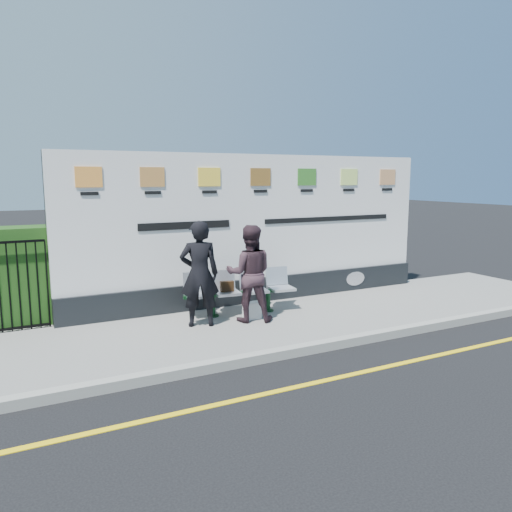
{
  "coord_description": "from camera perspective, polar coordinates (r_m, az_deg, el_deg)",
  "views": [
    {
      "loc": [
        -4.2,
        -5.14,
        2.66
      ],
      "look_at": [
        -0.1,
        2.81,
        1.25
      ],
      "focal_mm": 35.0,
      "sensor_mm": 36.0,
      "label": 1
    }
  ],
  "objects": [
    {
      "name": "pavement",
      "position": [
        9.1,
        1.45,
        -7.65
      ],
      "size": [
        14.0,
        3.0,
        0.12
      ],
      "primitive_type": "cube",
      "color": "slate",
      "rests_on": "ground"
    },
    {
      "name": "kerb",
      "position": [
        7.87,
        6.79,
        -10.31
      ],
      "size": [
        14.0,
        0.18,
        0.14
      ],
      "primitive_type": "cube",
      "color": "gray",
      "rests_on": "ground"
    },
    {
      "name": "ground",
      "position": [
        7.15,
        11.38,
        -13.07
      ],
      "size": [
        80.0,
        80.0,
        0.0
      ],
      "primitive_type": "plane",
      "color": "black"
    },
    {
      "name": "bench",
      "position": [
        9.43,
        -1.72,
        -5.27
      ],
      "size": [
        2.14,
        0.81,
        0.45
      ],
      "primitive_type": null,
      "rotation": [
        0.0,
        0.0,
        -0.13
      ],
      "color": "silver",
      "rests_on": "pavement"
    },
    {
      "name": "yellow_line",
      "position": [
        7.15,
        11.38,
        -13.04
      ],
      "size": [
        14.0,
        0.1,
        0.01
      ],
      "primitive_type": "cube",
      "color": "yellow",
      "rests_on": "ground"
    },
    {
      "name": "billboard",
      "position": [
        10.22,
        0.3,
        1.99
      ],
      "size": [
        8.0,
        0.3,
        3.0
      ],
      "color": "black",
      "rests_on": "pavement"
    },
    {
      "name": "carrier_bag_white",
      "position": [
        9.1,
        -0.46,
        -6.25
      ],
      "size": [
        0.31,
        0.18,
        0.31
      ],
      "primitive_type": "cube",
      "color": "white",
      "rests_on": "pavement"
    },
    {
      "name": "handbag_brown",
      "position": [
        9.27,
        -3.34,
        -3.48
      ],
      "size": [
        0.26,
        0.14,
        0.19
      ],
      "primitive_type": "cube",
      "rotation": [
        0.0,
        0.0,
        -0.16
      ],
      "color": "black",
      "rests_on": "bench"
    },
    {
      "name": "woman_left",
      "position": [
        8.57,
        -6.49,
        -2.04
      ],
      "size": [
        0.77,
        0.62,
        1.83
      ],
      "primitive_type": "imported",
      "rotation": [
        0.0,
        0.0,
        2.83
      ],
      "color": "black",
      "rests_on": "pavement"
    },
    {
      "name": "woman_right",
      "position": [
        8.82,
        -0.75,
        -2.0
      ],
      "size": [
        1.03,
        0.94,
        1.72
      ],
      "primitive_type": "imported",
      "rotation": [
        0.0,
        0.0,
        2.72
      ],
      "color": "#342229",
      "rests_on": "pavement"
    }
  ]
}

